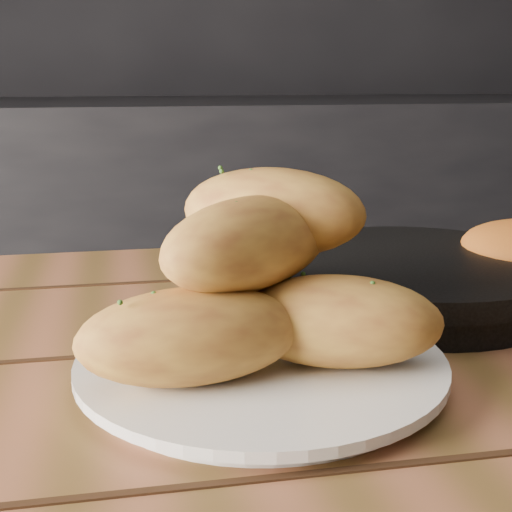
{
  "coord_description": "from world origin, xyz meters",
  "views": [
    {
      "loc": [
        -0.28,
        -0.11,
        0.97
      ],
      "look_at": [
        -0.18,
        0.4,
        0.84
      ],
      "focal_mm": 50.0,
      "sensor_mm": 36.0,
      "label": 1
    }
  ],
  "objects_px": {
    "bread_rolls": "(258,281)",
    "skillet": "(417,278)",
    "table": "(344,509)",
    "plate": "(261,367)"
  },
  "relations": [
    {
      "from": "bread_rolls",
      "to": "plate",
      "type": "bearing_deg",
      "value": -62.93
    },
    {
      "from": "table",
      "to": "skillet",
      "type": "height_order",
      "value": "skillet"
    },
    {
      "from": "table",
      "to": "skillet",
      "type": "relative_size",
      "value": 3.62
    },
    {
      "from": "plate",
      "to": "skillet",
      "type": "bearing_deg",
      "value": 39.29
    },
    {
      "from": "plate",
      "to": "skillet",
      "type": "xyz_separation_m",
      "value": [
        0.19,
        0.15,
        0.01
      ]
    },
    {
      "from": "bread_rolls",
      "to": "skillet",
      "type": "height_order",
      "value": "bread_rolls"
    },
    {
      "from": "table",
      "to": "plate",
      "type": "bearing_deg",
      "value": 149.37
    },
    {
      "from": "bread_rolls",
      "to": "skillet",
      "type": "xyz_separation_m",
      "value": [
        0.19,
        0.15,
        -0.05
      ]
    },
    {
      "from": "plate",
      "to": "bread_rolls",
      "type": "relative_size",
      "value": 1.03
    },
    {
      "from": "bread_rolls",
      "to": "skillet",
      "type": "distance_m",
      "value": 0.25
    }
  ]
}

